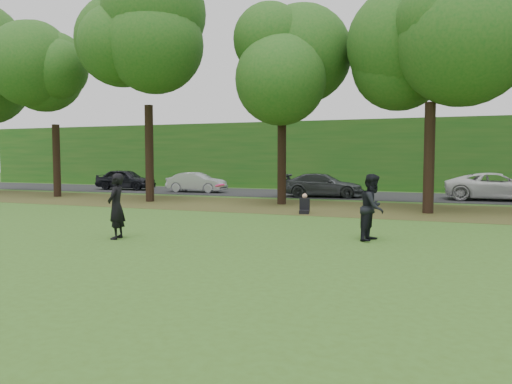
% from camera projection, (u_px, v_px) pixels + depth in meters
% --- Properties ---
extents(ground, '(120.00, 120.00, 0.00)m').
position_uv_depth(ground, '(211.00, 264.00, 10.95)').
color(ground, '#35551A').
rests_on(ground, ground).
extents(leaf_litter, '(60.00, 7.00, 0.01)m').
position_uv_depth(leaf_litter, '(337.00, 208.00, 23.03)').
color(leaf_litter, '#4D351B').
rests_on(leaf_litter, ground).
extents(street, '(70.00, 7.00, 0.02)m').
position_uv_depth(street, '(365.00, 196.00, 30.46)').
color(street, black).
rests_on(street, ground).
extents(far_hedge, '(70.00, 3.00, 5.00)m').
position_uv_depth(far_hedge, '(379.00, 155.00, 35.86)').
color(far_hedge, '#1A5117').
rests_on(far_hedge, ground).
extents(player_left, '(0.61, 0.78, 1.89)m').
position_uv_depth(player_left, '(116.00, 206.00, 14.31)').
color(player_left, black).
rests_on(player_left, ground).
extents(player_right, '(0.87, 1.03, 1.88)m').
position_uv_depth(player_right, '(373.00, 207.00, 14.03)').
color(player_right, black).
rests_on(player_right, ground).
extents(parked_cars, '(38.46, 4.04, 1.49)m').
position_uv_depth(parked_cars, '(361.00, 185.00, 29.51)').
color(parked_cars, black).
rests_on(parked_cars, street).
extents(frisbee, '(0.36, 0.37, 0.13)m').
position_uv_depth(frisbee, '(220.00, 186.00, 13.88)').
color(frisbee, '#ED1374').
rests_on(frisbee, ground).
extents(seated_person, '(0.56, 0.80, 0.83)m').
position_uv_depth(seated_person, '(305.00, 206.00, 20.89)').
color(seated_person, black).
rests_on(seated_person, ground).
extents(tree_line, '(55.30, 7.90, 12.31)m').
position_uv_depth(tree_line, '(331.00, 36.00, 22.54)').
color(tree_line, black).
rests_on(tree_line, ground).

